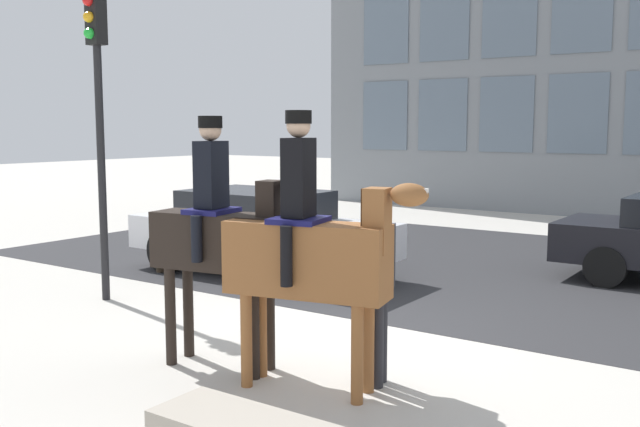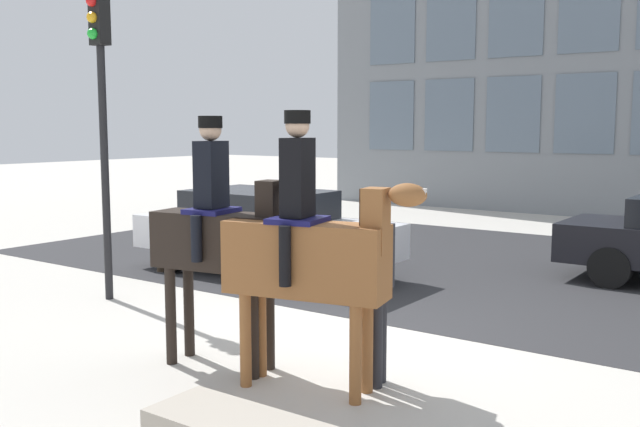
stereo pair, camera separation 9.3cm
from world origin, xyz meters
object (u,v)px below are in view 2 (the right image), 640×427
at_px(mounted_horse_companion, 309,251).
at_px(pedestrian_bystander, 377,279).
at_px(mounted_horse_lead, 221,235).
at_px(traffic_light, 101,97).
at_px(street_car_near_lane, 263,229).

bearing_deg(mounted_horse_companion, pedestrian_bystander, 35.23).
bearing_deg(mounted_horse_lead, mounted_horse_companion, -9.55).
xyz_separation_m(pedestrian_bystander, traffic_light, (-4.87, 0.71, 1.83)).
distance_m(mounted_horse_companion, traffic_light, 4.84).
bearing_deg(traffic_light, mounted_horse_lead, -19.51).
relative_size(mounted_horse_lead, mounted_horse_companion, 0.98).
height_order(mounted_horse_companion, pedestrian_bystander, mounted_horse_companion).
distance_m(mounted_horse_lead, traffic_light, 3.83).
distance_m(mounted_horse_companion, street_car_near_lane, 5.38).
distance_m(mounted_horse_lead, pedestrian_bystander, 1.65).
distance_m(pedestrian_bystander, traffic_light, 5.25).
bearing_deg(pedestrian_bystander, mounted_horse_lead, -0.17).
relative_size(mounted_horse_companion, traffic_light, 0.61).
distance_m(street_car_near_lane, traffic_light, 3.43).
xyz_separation_m(pedestrian_bystander, street_car_near_lane, (-4.19, 3.34, -0.27)).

